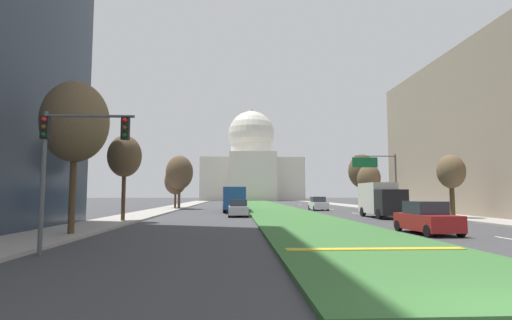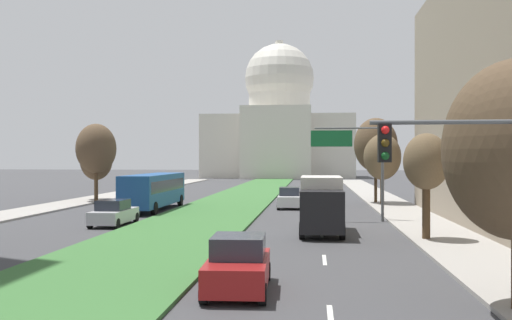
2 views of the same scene
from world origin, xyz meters
name	(u,v)px [view 1 (image 1 of 2)]	position (x,y,z in m)	size (l,w,h in m)	color
ground_plane	(265,206)	(0.00, 61.44, 0.00)	(270.34, 270.34, 0.00)	#3D3D3F
grass_median	(268,207)	(0.00, 55.30, 0.07)	(7.40, 110.59, 0.14)	#386B33
median_curb_nose	(375,249)	(0.00, 7.79, 0.16)	(6.66, 0.50, 0.04)	gold
lane_dashes_right	(347,212)	(8.16, 39.52, 0.00)	(0.16, 63.95, 0.01)	silver
sidewalk_left	(169,209)	(-14.63, 49.15, 0.07)	(4.00, 110.59, 0.15)	#9E9991
sidewalk_right	(372,208)	(14.63, 49.15, 0.07)	(4.00, 110.59, 0.15)	#9E9991
capitol_building	(252,165)	(0.00, 122.18, 11.57)	(32.73, 23.63, 30.65)	beige
traffic_light_near_left	(68,150)	(-11.29, 7.84, 3.80)	(3.34, 0.35, 5.20)	#515456
overhead_guide_sign	(380,171)	(10.60, 35.03, 4.61)	(4.92, 0.20, 6.50)	#515456
street_tree_left_near	(75,122)	(-13.64, 14.11, 5.95)	(3.42, 3.42, 8.12)	#4C3823
street_tree_left_mid	(125,157)	(-13.81, 23.90, 5.05)	(2.58, 2.58, 6.71)	#4C3823
street_tree_right_mid	(451,172)	(13.45, 26.05, 4.02)	(2.32, 2.32, 5.55)	#4C3823
street_tree_left_far	(179,173)	(-13.18, 48.88, 5.17)	(3.83, 3.83, 7.59)	#4C3823
street_tree_right_far	(369,178)	(13.88, 48.21, 4.38)	(3.35, 3.35, 6.50)	#4C3823
street_tree_left_distant	(176,181)	(-14.05, 51.10, 4.05)	(3.20, 3.20, 6.07)	#4C3823
street_tree_right_distant	(362,171)	(13.46, 49.72, 5.49)	(4.02, 4.02, 8.01)	#4C3823
sedan_lead_stopped	(427,219)	(5.30, 14.43, 0.83)	(2.12, 4.26, 1.77)	maroon
sedan_midblock	(238,208)	(-4.92, 31.10, 0.77)	(1.90, 4.54, 1.63)	#BCBCC1
sedan_distant	(318,204)	(5.67, 44.30, 0.83)	(1.97, 4.15, 1.79)	silver
box_truck_delivery	(381,199)	(8.15, 28.62, 1.68)	(2.40, 6.40, 3.20)	black
city_bus	(235,197)	(-5.31, 41.47, 1.77)	(2.62, 11.00, 2.95)	#1E4C8C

